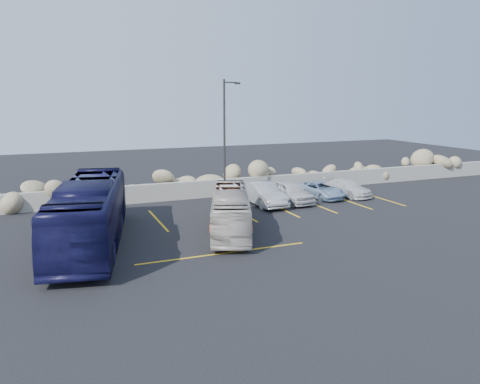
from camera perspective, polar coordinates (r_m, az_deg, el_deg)
name	(u,v)px	position (r m, az deg, el deg)	size (l,w,h in m)	color
ground	(246,252)	(21.35, 0.79, -7.31)	(90.00, 90.00, 0.00)	black
seawall	(178,191)	(32.22, -7.60, 0.13)	(60.00, 0.40, 1.20)	gray
riprap_pile	(173,178)	(33.24, -8.16, 1.69)	(54.00, 2.80, 2.60)	#928460
parking_lines	(281,214)	(28.09, 5.07, -2.73)	(18.16, 9.36, 0.01)	gold
lamppost	(225,138)	(30.10, -1.81, 6.54)	(1.14, 0.18, 8.00)	#322F2C
vintage_bus	(230,211)	(24.26, -1.18, -2.32)	(1.84, 7.86, 2.19)	#BAB3A7
tour_coach	(90,213)	(23.02, -17.81, -2.47)	(2.60, 11.11, 3.09)	#111037
car_a	(290,192)	(31.26, 6.13, 0.03)	(1.69, 4.19, 1.43)	silver
car_b	(263,194)	(30.32, 2.81, -0.23)	(1.56, 4.46, 1.47)	#A2A3A7
car_c	(348,188)	(34.10, 13.00, 0.52)	(1.62, 3.98, 1.16)	silver
car_d	(321,190)	(33.05, 9.83, 0.27)	(1.85, 4.00, 1.11)	#849EBC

